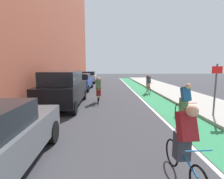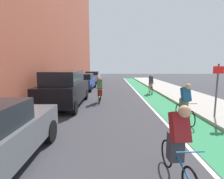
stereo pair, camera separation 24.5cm
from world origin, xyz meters
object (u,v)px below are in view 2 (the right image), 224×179
object	(u,v)px
parked_sedan_blue	(83,82)
street_sign_post	(216,85)
parked_suv_black	(64,88)
cyclist_lead	(177,143)
cyclist_far	(150,83)
cyclist_mid	(184,103)
cyclist_trailing	(99,90)
parked_sedan_silver	(92,77)

from	to	relation	value
parked_sedan_blue	street_sign_post	distance (m)	11.59
street_sign_post	parked_suv_black	bearing A→B (deg)	160.39
cyclist_lead	parked_sedan_blue	bearing A→B (deg)	106.72
parked_sedan_blue	cyclist_far	xyz separation A→B (m)	(5.85, -2.37, 0.06)
cyclist_lead	cyclist_mid	xyz separation A→B (m)	(1.66, 3.58, 0.00)
cyclist_far	street_sign_post	distance (m)	6.95
parked_suv_black	cyclist_far	size ratio (longest dim) A/B	2.80
parked_suv_black	cyclist_far	distance (m)	7.26
cyclist_far	street_sign_post	xyz separation A→B (m)	(1.19, -6.81, 0.63)
cyclist_lead	cyclist_mid	size ratio (longest dim) A/B	0.99
parked_sedan_blue	cyclist_mid	xyz separation A→B (m)	(5.60, -9.52, 0.02)
cyclist_far	street_sign_post	bearing A→B (deg)	-80.06
cyclist_lead	cyclist_far	xyz separation A→B (m)	(1.91, 10.73, 0.04)
cyclist_mid	cyclist_trailing	distance (m)	5.25
cyclist_mid	cyclist_trailing	world-z (taller)	cyclist_trailing
parked_sedan_blue	cyclist_mid	distance (m)	11.05
parked_sedan_silver	cyclist_lead	bearing A→B (deg)	-78.99
cyclist_far	cyclist_trailing	bearing A→B (deg)	-139.03
parked_suv_black	cyclist_mid	bearing A→B (deg)	-26.95
parked_suv_black	cyclist_mid	world-z (taller)	parked_suv_black
cyclist_mid	cyclist_trailing	size ratio (longest dim) A/B	0.99
parked_sedan_silver	cyclist_trailing	bearing A→B (deg)	-81.59
street_sign_post	cyclist_far	bearing A→B (deg)	99.94
parked_suv_black	street_sign_post	world-z (taller)	street_sign_post
parked_sedan_blue	cyclist_lead	size ratio (longest dim) A/B	2.62
cyclist_mid	cyclist_far	xyz separation A→B (m)	(0.25, 7.15, 0.04)
parked_sedan_silver	street_sign_post	bearing A→B (deg)	-66.65
parked_sedan_silver	cyclist_mid	bearing A→B (deg)	-71.41
parked_suv_black	cyclist_mid	size ratio (longest dim) A/B	2.84
parked_sedan_silver	cyclist_trailing	xyz separation A→B (m)	(1.91, -12.91, 0.02)
cyclist_trailing	cyclist_mid	bearing A→B (deg)	-45.34
street_sign_post	parked_sedan_silver	bearing A→B (deg)	113.35
parked_suv_black	cyclist_lead	world-z (taller)	parked_suv_black
parked_sedan_blue	street_sign_post	xyz separation A→B (m)	(7.04, -9.19, 0.69)
parked_suv_black	parked_sedan_silver	size ratio (longest dim) A/B	1.03
parked_suv_black	street_sign_post	distance (m)	7.49
cyclist_trailing	cyclist_far	distance (m)	5.21
cyclist_lead	cyclist_far	size ratio (longest dim) A/B	0.97
parked_sedan_blue	cyclist_lead	xyz separation A→B (m)	(3.94, -13.10, 0.02)
cyclist_mid	cyclist_far	distance (m)	7.15
cyclist_lead	cyclist_trailing	size ratio (longest dim) A/B	0.98
cyclist_trailing	street_sign_post	xyz separation A→B (m)	(5.13, -3.39, 0.67)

